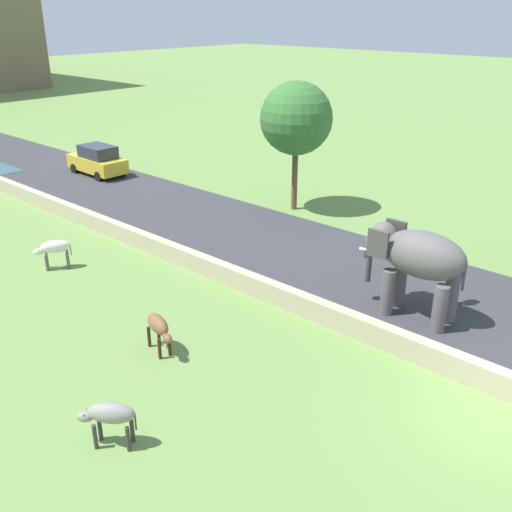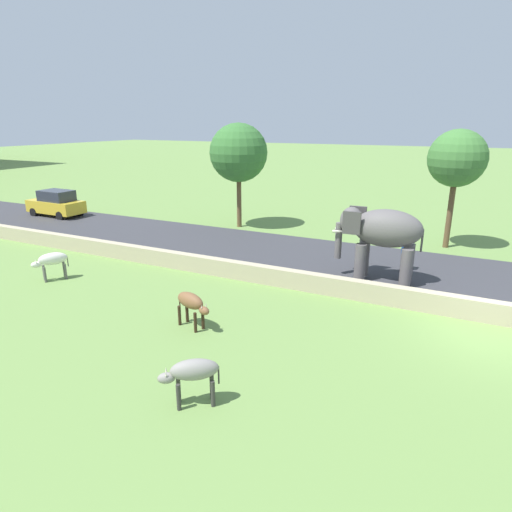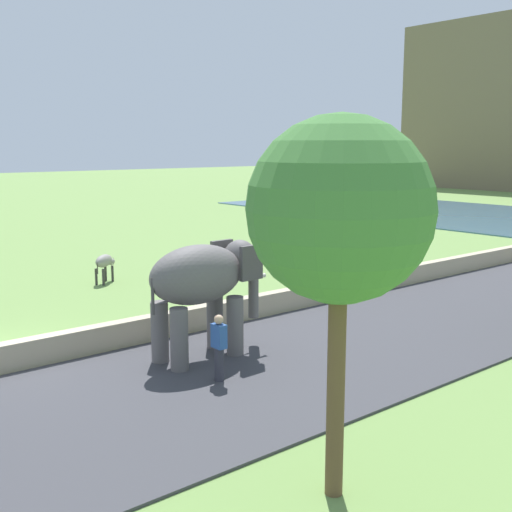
{
  "view_description": "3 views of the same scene",
  "coord_description": "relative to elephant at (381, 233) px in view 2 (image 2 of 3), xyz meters",
  "views": [
    {
      "loc": [
        -12.25,
        -3.34,
        9.3
      ],
      "look_at": [
        1.55,
        9.02,
        1.28
      ],
      "focal_mm": 40.6,
      "sensor_mm": 36.0,
      "label": 1
    },
    {
      "loc": [
        -13.67,
        1.08,
        6.24
      ],
      "look_at": [
        0.44,
        8.0,
        1.35
      ],
      "focal_mm": 30.44,
      "sensor_mm": 36.0,
      "label": 2
    },
    {
      "loc": [
        16.51,
        -5.15,
        5.46
      ],
      "look_at": [
        1.0,
        7.65,
        1.95
      ],
      "focal_mm": 45.05,
      "sensor_mm": 36.0,
      "label": 3
    }
  ],
  "objects": [
    {
      "name": "person_beside_elephant",
      "position": [
        1.65,
        -0.77,
        -1.16
      ],
      "size": [
        0.36,
        0.22,
        1.63
      ],
      "color": "#33333D",
      "rests_on": "ground"
    },
    {
      "name": "cow_grey",
      "position": [
        -10.04,
        2.18,
        -1.2
      ],
      "size": [
        1.09,
        1.32,
        1.15
      ],
      "color": "gray",
      "rests_on": "ground"
    },
    {
      "name": "elephant",
      "position": [
        0.0,
        0.0,
        0.0
      ],
      "size": [
        1.51,
        3.49,
        2.99
      ],
      "color": "#605B5B",
      "rests_on": "ground"
    },
    {
      "name": "road_surface",
      "position": [
        1.58,
        16.04,
        -2.01
      ],
      "size": [
        7.0,
        120.0,
        0.06
      ],
      "primitive_type": "cube",
      "color": "#38383D",
      "rests_on": "ground"
    },
    {
      "name": "cow_brown",
      "position": [
        -6.78,
        4.41,
        -1.2
      ],
      "size": [
        0.72,
        1.42,
        1.15
      ],
      "color": "brown",
      "rests_on": "ground"
    },
    {
      "name": "tree_mid",
      "position": [
        6.02,
        9.59,
        2.41
      ],
      "size": [
        3.43,
        3.43,
        6.19
      ],
      "color": "brown",
      "rests_on": "ground"
    },
    {
      "name": "barrier_wall",
      "position": [
        -2.22,
        14.04,
        -1.68
      ],
      "size": [
        0.4,
        110.0,
        0.72
      ],
      "primitive_type": "cube",
      "color": "tan",
      "rests_on": "ground"
    },
    {
      "name": "cow_white",
      "position": [
        -5.68,
        11.97,
        -1.2
      ],
      "size": [
        1.35,
        1.03,
        1.15
      ],
      "color": "silver",
      "rests_on": "ground"
    },
    {
      "name": "car_yellow",
      "position": [
        3.16,
        22.19,
        -1.14
      ],
      "size": [
        1.87,
        4.04,
        1.8
      ],
      "color": "gold",
      "rests_on": "ground"
    },
    {
      "name": "ground_plane",
      "position": [
        -3.42,
        -3.96,
        -2.04
      ],
      "size": [
        220.0,
        220.0,
        0.0
      ],
      "primitive_type": "plane",
      "color": "#6B8E47"
    },
    {
      "name": "tree_near",
      "position": [
        6.65,
        -2.2,
        2.45
      ],
      "size": [
        2.8,
        2.8,
        5.92
      ],
      "color": "brown",
      "rests_on": "ground"
    }
  ]
}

